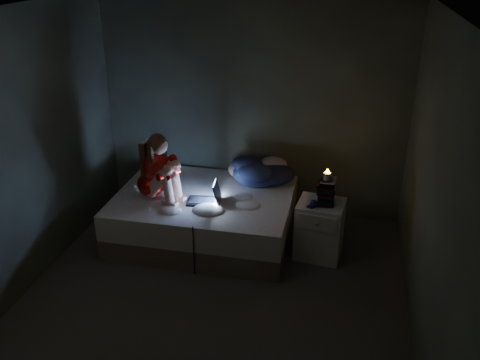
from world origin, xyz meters
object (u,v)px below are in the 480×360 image
(bed, at_px, (205,216))
(woman, at_px, (150,165))
(laptop, at_px, (203,192))
(phone, at_px, (314,206))
(nightstand, at_px, (319,229))
(candle, at_px, (327,175))

(bed, relative_size, woman, 2.54)
(laptop, height_order, phone, laptop)
(bed, bearing_deg, phone, -9.61)
(bed, xyz_separation_m, nightstand, (1.30, -0.12, 0.05))
(woman, relative_size, candle, 9.50)
(candle, bearing_deg, woman, -178.35)
(nightstand, bearing_deg, laptop, -170.89)
(laptop, xyz_separation_m, phone, (1.18, -0.03, -0.02))
(candle, height_order, phone, candle)
(nightstand, bearing_deg, candle, 9.29)
(phone, bearing_deg, woman, -161.44)
(laptop, relative_size, candle, 4.45)
(laptop, relative_size, nightstand, 0.56)
(woman, relative_size, phone, 5.43)
(woman, height_order, laptop, woman)
(bed, bearing_deg, candle, -4.85)
(laptop, height_order, nightstand, laptop)
(bed, distance_m, laptop, 0.43)
(bed, height_order, nightstand, nightstand)
(bed, xyz_separation_m, laptop, (0.04, -0.17, 0.39))
(phone, bearing_deg, laptop, -161.77)
(nightstand, distance_m, phone, 0.34)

